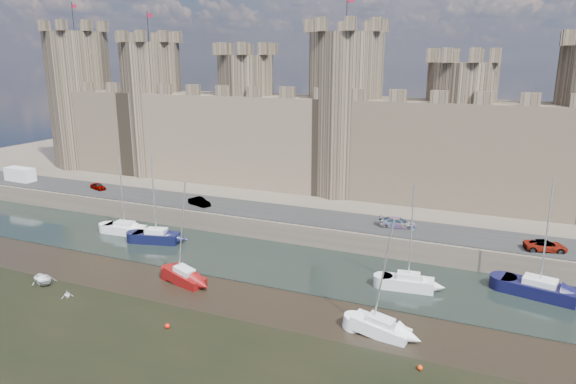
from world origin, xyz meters
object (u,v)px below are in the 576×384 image
object	(u,v)px
sailboat_0	(125,228)
sailboat_3	(539,288)
car_3	(546,246)
van	(20,175)
sailboat_4	(185,276)
sailboat_1	(157,236)
car_1	(199,202)
car_2	(398,223)
car_0	(98,186)
sailboat_5	(381,327)
sailboat_2	(408,282)

from	to	relation	value
sailboat_0	sailboat_3	bearing A→B (deg)	-3.07
car_3	sailboat_3	xyz separation A→B (m)	(-0.61, -6.26, -2.23)
van	sailboat_4	distance (m)	47.58
sailboat_1	sailboat_4	distance (m)	13.03
car_3	sailboat_3	bearing A→B (deg)	160.61
car_1	car_2	world-z (taller)	car_2
car_0	car_3	world-z (taller)	car_3
van	sailboat_4	size ratio (longest dim) A/B	0.48
car_1	van	size ratio (longest dim) A/B	0.68
car_2	van	size ratio (longest dim) A/B	0.83
car_1	sailboat_5	distance (m)	35.46
car_0	car_3	size ratio (longest dim) A/B	0.74
sailboat_1	sailboat_4	xyz separation A→B (m)	(9.86, -8.53, -0.08)
sailboat_2	sailboat_4	distance (m)	22.26
car_3	sailboat_3	size ratio (longest dim) A/B	0.37
sailboat_0	sailboat_3	distance (m)	48.43
sailboat_0	sailboat_1	bearing A→B (deg)	-14.97
sailboat_3	car_1	bearing A→B (deg)	-176.66
sailboat_2	sailboat_4	world-z (taller)	sailboat_4
van	sailboat_2	size ratio (longest dim) A/B	0.49
car_1	sailboat_3	bearing A→B (deg)	-79.66
sailboat_5	sailboat_4	bearing A→B (deg)	-178.85
sailboat_0	sailboat_1	size ratio (longest dim) A/B	0.91
car_0	car_2	distance (m)	45.83
van	sailboat_1	world-z (taller)	sailboat_1
sailboat_5	car_2	bearing A→B (deg)	104.99
sailboat_3	sailboat_5	world-z (taller)	sailboat_3
van	sailboat_2	xyz separation A→B (m)	(64.92, -10.61, -2.79)
car_3	sailboat_1	world-z (taller)	sailboat_1
sailboat_4	sailboat_1	bearing A→B (deg)	153.03
van	sailboat_1	distance (m)	35.49
car_3	sailboat_5	bearing A→B (deg)	132.20
car_2	sailboat_0	xyz separation A→B (m)	(-33.27, -8.93, -2.33)
car_0	car_2	bearing A→B (deg)	-70.92
van	sailboat_0	bearing A→B (deg)	-13.92
car_2	van	world-z (taller)	van
car_2	sailboat_0	world-z (taller)	sailboat_0
sailboat_0	van	bearing A→B (deg)	159.04
car_2	sailboat_5	distance (m)	20.98
car_3	sailboat_2	size ratio (longest dim) A/B	0.40
car_1	sailboat_4	size ratio (longest dim) A/B	0.33
sailboat_4	car_2	bearing A→B (deg)	60.42
car_1	sailboat_1	world-z (taller)	sailboat_1
sailboat_2	sailboat_1	bearing A→B (deg)	171.43
car_3	sailboat_2	world-z (taller)	sailboat_2
car_0	sailboat_3	distance (m)	61.53
car_3	sailboat_2	distance (m)	15.79
car_3	sailboat_3	world-z (taller)	sailboat_3
van	sailboat_0	size ratio (longest dim) A/B	0.51
car_0	sailboat_1	distance (m)	21.11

